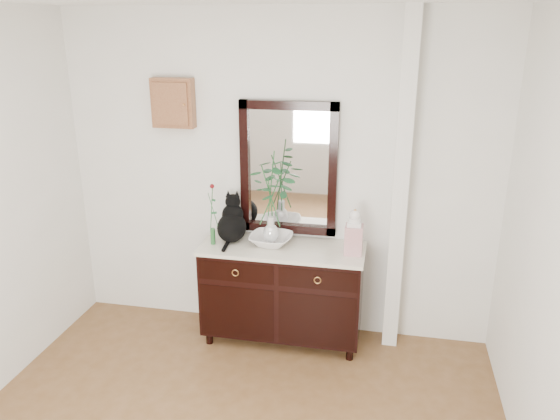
% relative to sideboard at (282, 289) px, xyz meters
% --- Properties ---
extents(wall_back, '(3.60, 0.04, 2.70)m').
position_rel_sideboard_xyz_m(wall_back, '(-0.10, 0.25, 0.88)').
color(wall_back, silver).
rests_on(wall_back, ground).
extents(pilaster, '(0.12, 0.20, 2.70)m').
position_rel_sideboard_xyz_m(pilaster, '(0.90, 0.17, 0.88)').
color(pilaster, silver).
rests_on(pilaster, ground).
extents(sideboard, '(1.33, 0.52, 0.82)m').
position_rel_sideboard_xyz_m(sideboard, '(0.00, 0.00, 0.00)').
color(sideboard, black).
rests_on(sideboard, ground).
extents(wall_mirror, '(0.80, 0.06, 1.10)m').
position_rel_sideboard_xyz_m(wall_mirror, '(-0.00, 0.24, 0.97)').
color(wall_mirror, black).
rests_on(wall_mirror, wall_back).
extents(key_cabinet, '(0.35, 0.10, 0.40)m').
position_rel_sideboard_xyz_m(key_cabinet, '(-0.95, 0.21, 1.48)').
color(key_cabinet, brown).
rests_on(key_cabinet, wall_back).
extents(cat, '(0.30, 0.36, 0.39)m').
position_rel_sideboard_xyz_m(cat, '(-0.44, 0.06, 0.57)').
color(cat, black).
rests_on(cat, sideboard).
extents(lotus_bowl, '(0.37, 0.37, 0.09)m').
position_rel_sideboard_xyz_m(lotus_bowl, '(-0.10, 0.03, 0.42)').
color(lotus_bowl, silver).
rests_on(lotus_bowl, sideboard).
extents(vase_branches, '(0.39, 0.39, 0.78)m').
position_rel_sideboard_xyz_m(vase_branches, '(-0.10, 0.03, 0.79)').
color(vase_branches, silver).
rests_on(vase_branches, lotus_bowl).
extents(bud_vase_rose, '(0.06, 0.06, 0.52)m').
position_rel_sideboard_xyz_m(bud_vase_rose, '(-0.57, -0.05, 0.64)').
color(bud_vase_rose, '#28602E').
rests_on(bud_vase_rose, sideboard).
extents(ginger_jar, '(0.14, 0.14, 0.37)m').
position_rel_sideboard_xyz_m(ginger_jar, '(0.57, -0.02, 0.56)').
color(ginger_jar, white).
rests_on(ginger_jar, sideboard).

